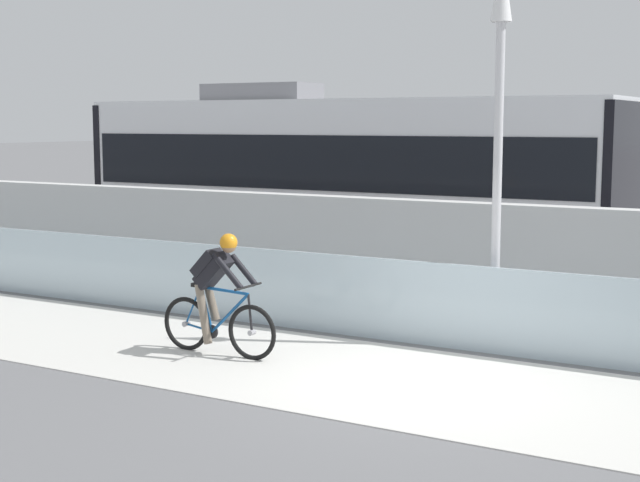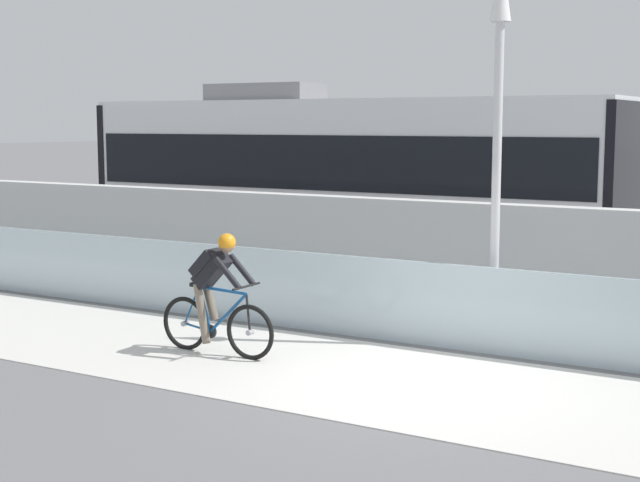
# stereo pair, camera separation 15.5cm
# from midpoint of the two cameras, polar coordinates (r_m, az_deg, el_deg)

# --- Properties ---
(ground_plane) EXTENTS (200.00, 200.00, 0.00)m
(ground_plane) POSITION_cam_midpoint_polar(r_m,az_deg,el_deg) (10.95, 5.14, -8.73)
(ground_plane) COLOR slate
(bike_path_deck) EXTENTS (32.00, 3.20, 0.01)m
(bike_path_deck) POSITION_cam_midpoint_polar(r_m,az_deg,el_deg) (10.94, 5.14, -8.70)
(bike_path_deck) COLOR silver
(bike_path_deck) RESTS_ON ground
(glass_parapet) EXTENTS (32.00, 0.05, 1.15)m
(glass_parapet) POSITION_cam_midpoint_polar(r_m,az_deg,el_deg) (12.47, 8.72, -4.08)
(glass_parapet) COLOR silver
(glass_parapet) RESTS_ON ground
(concrete_barrier_wall) EXTENTS (32.00, 0.36, 1.82)m
(concrete_barrier_wall) POSITION_cam_midpoint_polar(r_m,az_deg,el_deg) (14.08, 11.39, -1.45)
(concrete_barrier_wall) COLOR silver
(concrete_barrier_wall) RESTS_ON ground
(tram_rail_near) EXTENTS (32.00, 0.08, 0.01)m
(tram_rail_near) POSITION_cam_midpoint_polar(r_m,az_deg,el_deg) (16.58, 14.03, -3.38)
(tram_rail_near) COLOR #595654
(tram_rail_near) RESTS_ON ground
(tram_rail_far) EXTENTS (32.00, 0.08, 0.01)m
(tram_rail_far) POSITION_cam_midpoint_polar(r_m,az_deg,el_deg) (17.94, 15.28, -2.62)
(tram_rail_far) COLOR #595654
(tram_rail_far) RESTS_ON ground
(tram) EXTENTS (11.06, 2.54, 3.81)m
(tram) POSITION_cam_midpoint_polar(r_m,az_deg,el_deg) (18.73, 1.24, 3.87)
(tram) COLOR silver
(tram) RESTS_ON ground
(cyclist_on_bike) EXTENTS (1.77, 0.58, 1.61)m
(cyclist_on_bike) POSITION_cam_midpoint_polar(r_m,az_deg,el_deg) (12.12, -6.69, -3.29)
(cyclist_on_bike) COLOR black
(cyclist_on_bike) RESTS_ON ground
(lamp_post_antenna) EXTENTS (0.28, 0.28, 5.20)m
(lamp_post_antenna) POSITION_cam_midpoint_polar(r_m,az_deg,el_deg) (12.43, 10.58, 8.45)
(lamp_post_antenna) COLOR gray
(lamp_post_antenna) RESTS_ON ground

